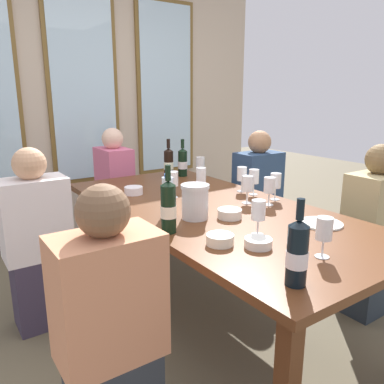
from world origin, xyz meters
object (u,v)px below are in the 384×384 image
wine_glass_6 (258,211)px  tasting_bowl_3 (134,190)px  metal_pitcher (195,201)px  wine_bottle_1 (168,207)px  water_bottle (168,196)px  white_plate_0 (321,223)px  wine_glass_9 (324,231)px  wine_glass_0 (276,182)px  seated_person_2 (110,337)px  wine_bottle_2 (183,162)px  seated_person_1 (257,199)px  seated_person_3 (372,236)px  wine_glass_8 (201,176)px  wine_glass_1 (254,177)px  wine_bottle_3 (169,163)px  tasting_bowl_0 (258,243)px  seated_person_4 (115,192)px  wine_glass_5 (247,185)px  dining_table (211,218)px  wine_glass_7 (269,187)px  seated_person_0 (38,244)px  wine_glass_2 (173,180)px  tasting_bowl_2 (230,214)px  wine_glass_4 (242,175)px  wine_bottle_0 (297,253)px  tasting_bowl_1 (220,239)px  wine_glass_3 (200,164)px

wine_glass_6 → tasting_bowl_3: bearing=98.1°
metal_pitcher → wine_glass_6: metal_pitcher is taller
wine_bottle_1 → water_bottle: size_ratio=1.40×
white_plate_0 → wine_glass_9: 0.45m
wine_glass_0 → seated_person_2: (-1.34, -0.47, -0.33)m
wine_bottle_2 → seated_person_1: bearing=-30.1°
wine_glass_0 → seated_person_3: 0.70m
wine_glass_8 → wine_glass_1: bearing=-43.9°
wine_bottle_3 → wine_glass_6: (-0.33, -1.39, 0.00)m
metal_pitcher → wine_bottle_3: wine_bottle_3 is taller
tasting_bowl_0 → wine_glass_0: bearing=38.9°
wine_glass_6 → seated_person_4: 1.99m
wine_bottle_1 → wine_bottle_3: bearing=59.0°
tasting_bowl_3 → wine_glass_0: size_ratio=0.72×
tasting_bowl_0 → wine_glass_5: size_ratio=0.71×
wine_bottle_2 → wine_glass_1: bearing=-85.4°
dining_table → wine_glass_7: bearing=-27.3°
metal_pitcher → seated_person_0: (-0.69, 0.66, -0.31)m
wine_glass_2 → wine_glass_6: (-0.03, -0.82, 0.00)m
tasting_bowl_2 → wine_glass_1: wine_glass_1 is taller
tasting_bowl_0 → wine_glass_0: size_ratio=0.71×
wine_bottle_3 → wine_glass_4: 0.72m
metal_pitcher → seated_person_2: (-0.69, -0.45, -0.31)m
tasting_bowl_3 → wine_glass_7: size_ratio=0.72×
wine_glass_4 → wine_glass_1: bearing=-86.5°
wine_bottle_0 → water_bottle: 0.95m
seated_person_1 → seated_person_4: (-0.90, 0.92, 0.00)m
wine_glass_2 → dining_table: bearing=-76.7°
water_bottle → dining_table: bearing=0.0°
tasting_bowl_1 → seated_person_4: seated_person_4 is taller
wine_glass_0 → seated_person_4: size_ratio=0.16×
wine_bottle_0 → wine_glass_7: (0.66, 0.78, -0.01)m
dining_table → wine_glass_5: bearing=-13.7°
white_plate_0 → wine_glass_7: bearing=85.4°
wine_glass_1 → wine_glass_3: 0.62m
tasting_bowl_1 → wine_glass_6: bearing=-1.8°
white_plate_0 → wine_glass_7: 0.43m
wine_glass_7 → seated_person_1: (0.58, 0.70, -0.33)m
tasting_bowl_1 → wine_glass_7: (0.64, 0.33, 0.09)m
wine_bottle_0 → wine_glass_5: size_ratio=1.84×
wine_glass_1 → metal_pitcher: bearing=-162.3°
white_plate_0 → water_bottle: (-0.59, 0.58, 0.11)m
seated_person_4 → wine_bottle_2: bearing=-60.0°
wine_glass_4 → wine_glass_7: 0.36m
white_plate_0 → tasting_bowl_2: (-0.33, 0.35, 0.02)m
wine_glass_4 → seated_person_0: seated_person_0 is taller
seated_person_0 → seated_person_3: size_ratio=1.00×
wine_bottle_3 → seated_person_3: (0.67, -1.40, -0.33)m
wine_glass_7 → wine_bottle_2: bearing=88.1°
wine_bottle_3 → wine_glass_9: size_ratio=1.79×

